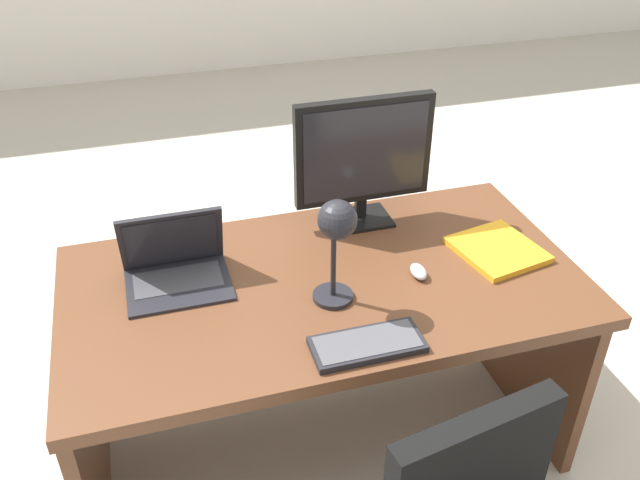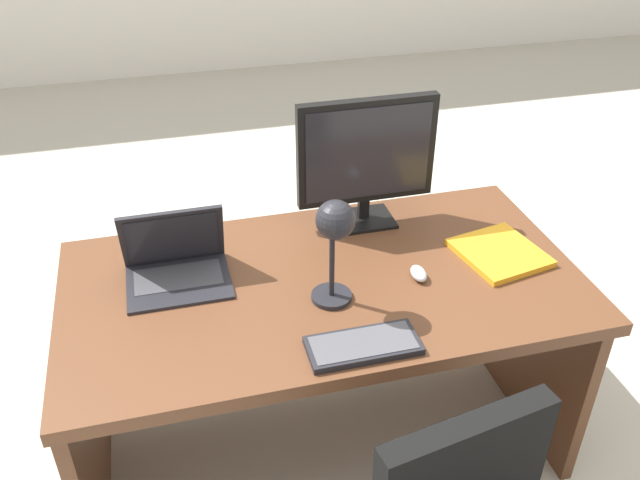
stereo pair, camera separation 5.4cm
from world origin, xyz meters
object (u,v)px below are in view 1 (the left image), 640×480
desk (320,321)px  mouse (418,272)px  laptop (175,259)px  monitor (364,155)px  keyboard (367,344)px  desk_lamp (335,232)px  book (497,250)px

desk → mouse: 0.37m
desk → mouse: (0.28, -0.11, 0.22)m
desk → laptop: (-0.43, 0.10, 0.27)m
monitor → keyboard: (-0.20, -0.62, -0.24)m
laptop → desk_lamp: (0.43, -0.26, 0.18)m
mouse → book: mouse is taller
mouse → desk_lamp: size_ratio=0.23×
desk → desk_lamp: bearing=-91.1°
desk → desk_lamp: desk_lamp is taller
desk → laptop: 0.52m
desk → monitor: (0.22, 0.25, 0.45)m
desk → book: 0.62m
keyboard → book: size_ratio=1.00×
mouse → keyboard: bearing=-135.0°
monitor → mouse: bearing=-80.5°
monitor → laptop: monitor is taller
desk → monitor: size_ratio=3.39×
laptop → mouse: laptop is taller
laptop → mouse: bearing=-15.9°
keyboard → laptop: bearing=134.4°
desk → mouse: size_ratio=19.90×
desk_lamp → book: desk_lamp is taller
book → monitor: bearing=139.0°
monitor → desk_lamp: bearing=-118.7°
desk_lamp → monitor: bearing=61.3°
laptop → keyboard: (0.45, -0.46, -0.06)m
laptop → book: (1.01, -0.15, -0.06)m
monitor → laptop: bearing=-166.5°
keyboard → desk_lamp: (-0.03, 0.21, 0.24)m
mouse → desk_lamp: desk_lamp is taller
monitor → mouse: monitor is taller
laptop → keyboard: 0.65m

